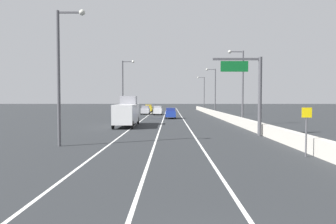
{
  "coord_description": "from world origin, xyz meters",
  "views": [
    {
      "loc": [
        -0.81,
        -5.61,
        3.51
      ],
      "look_at": [
        -1.1,
        40.32,
        1.61
      ],
      "focal_mm": 33.44,
      "sensor_mm": 36.0,
      "label": 1
    }
  ],
  "objects_px": {
    "overhead_sign_gantry": "(252,86)",
    "lamp_post_right_second": "(241,82)",
    "car_silver_4": "(145,110)",
    "car_yellow_3": "(149,108)",
    "lamp_post_right_third": "(214,88)",
    "lamp_post_left_near": "(62,68)",
    "speed_advisory_sign": "(306,128)",
    "box_truck": "(127,112)",
    "lamp_post_left_mid": "(124,86)",
    "car_blue_1": "(171,113)",
    "car_gray_2": "(152,107)",
    "lamp_post_right_fourth": "(203,91)",
    "car_white_0": "(158,110)"
  },
  "relations": [
    {
      "from": "lamp_post_right_second",
      "to": "car_silver_4",
      "type": "height_order",
      "value": "lamp_post_right_second"
    },
    {
      "from": "car_gray_2",
      "to": "car_blue_1",
      "type": "bearing_deg",
      "value": -82.43
    },
    {
      "from": "lamp_post_right_third",
      "to": "car_gray_2",
      "type": "distance_m",
      "value": 35.73
    },
    {
      "from": "car_yellow_3",
      "to": "car_silver_4",
      "type": "distance_m",
      "value": 12.28
    },
    {
      "from": "car_silver_4",
      "to": "car_blue_1",
      "type": "bearing_deg",
      "value": -68.78
    },
    {
      "from": "lamp_post_right_second",
      "to": "lamp_post_right_third",
      "type": "distance_m",
      "value": 25.11
    },
    {
      "from": "car_gray_2",
      "to": "car_yellow_3",
      "type": "distance_m",
      "value": 16.1
    },
    {
      "from": "lamp_post_right_fourth",
      "to": "lamp_post_left_near",
      "type": "relative_size",
      "value": 1.0
    },
    {
      "from": "overhead_sign_gantry",
      "to": "car_yellow_3",
      "type": "distance_m",
      "value": 55.27
    },
    {
      "from": "overhead_sign_gantry",
      "to": "car_blue_1",
      "type": "xyz_separation_m",
      "value": [
        -7.71,
        26.53,
        -3.75
      ]
    },
    {
      "from": "speed_advisory_sign",
      "to": "lamp_post_right_second",
      "type": "xyz_separation_m",
      "value": [
        1.28,
        23.33,
        4.02
      ]
    },
    {
      "from": "lamp_post_right_fourth",
      "to": "car_silver_4",
      "type": "relative_size",
      "value": 2.3
    },
    {
      "from": "car_gray_2",
      "to": "car_yellow_3",
      "type": "height_order",
      "value": "car_yellow_3"
    },
    {
      "from": "speed_advisory_sign",
      "to": "car_blue_1",
      "type": "bearing_deg",
      "value": 102.29
    },
    {
      "from": "car_blue_1",
      "to": "car_gray_2",
      "type": "relative_size",
      "value": 1.02
    },
    {
      "from": "speed_advisory_sign",
      "to": "box_truck",
      "type": "bearing_deg",
      "value": 122.9
    },
    {
      "from": "lamp_post_right_third",
      "to": "lamp_post_left_near",
      "type": "distance_m",
      "value": 47.54
    },
    {
      "from": "lamp_post_right_second",
      "to": "car_yellow_3",
      "type": "distance_m",
      "value": 44.03
    },
    {
      "from": "lamp_post_right_third",
      "to": "lamp_post_left_mid",
      "type": "bearing_deg",
      "value": -140.79
    },
    {
      "from": "lamp_post_right_second",
      "to": "box_truck",
      "type": "xyz_separation_m",
      "value": [
        -15.11,
        -1.95,
        -4.0
      ]
    },
    {
      "from": "lamp_post_left_near",
      "to": "car_blue_1",
      "type": "xyz_separation_m",
      "value": [
        8.09,
        33.21,
        -4.81
      ]
    },
    {
      "from": "car_blue_1",
      "to": "car_yellow_3",
      "type": "xyz_separation_m",
      "value": [
        -5.76,
        26.95,
        0.05
      ]
    },
    {
      "from": "speed_advisory_sign",
      "to": "lamp_post_left_mid",
      "type": "distance_m",
      "value": 38.13
    },
    {
      "from": "car_gray_2",
      "to": "lamp_post_left_mid",
      "type": "bearing_deg",
      "value": -92.72
    },
    {
      "from": "speed_advisory_sign",
      "to": "box_truck",
      "type": "xyz_separation_m",
      "value": [
        -13.83,
        21.38,
        0.02
      ]
    },
    {
      "from": "lamp_post_right_fourth",
      "to": "car_yellow_3",
      "type": "relative_size",
      "value": 2.47
    },
    {
      "from": "lamp_post_right_second",
      "to": "lamp_post_right_fourth",
      "type": "relative_size",
      "value": 1.0
    },
    {
      "from": "overhead_sign_gantry",
      "to": "car_blue_1",
      "type": "relative_size",
      "value": 1.71
    },
    {
      "from": "speed_advisory_sign",
      "to": "overhead_sign_gantry",
      "type": "bearing_deg",
      "value": 92.33
    },
    {
      "from": "lamp_post_right_third",
      "to": "lamp_post_right_fourth",
      "type": "height_order",
      "value": "same"
    },
    {
      "from": "speed_advisory_sign",
      "to": "car_blue_1",
      "type": "xyz_separation_m",
      "value": [
        -8.15,
        37.43,
        -0.79
      ]
    },
    {
      "from": "car_yellow_3",
      "to": "box_truck",
      "type": "xyz_separation_m",
      "value": [
        0.08,
        -42.99,
        0.76
      ]
    },
    {
      "from": "car_blue_1",
      "to": "lamp_post_right_fourth",
      "type": "bearing_deg",
      "value": 74.93
    },
    {
      "from": "speed_advisory_sign",
      "to": "lamp_post_right_third",
      "type": "bearing_deg",
      "value": 88.57
    },
    {
      "from": "car_gray_2",
      "to": "car_yellow_3",
      "type": "bearing_deg",
      "value": -90.15
    },
    {
      "from": "overhead_sign_gantry",
      "to": "lamp_post_right_second",
      "type": "xyz_separation_m",
      "value": [
        1.72,
        12.43,
        1.06
      ]
    },
    {
      "from": "car_white_0",
      "to": "box_truck",
      "type": "relative_size",
      "value": 0.44
    },
    {
      "from": "lamp_post_right_fourth",
      "to": "car_gray_2",
      "type": "distance_m",
      "value": 17.58
    },
    {
      "from": "car_yellow_3",
      "to": "lamp_post_right_second",
      "type": "bearing_deg",
      "value": -69.69
    },
    {
      "from": "overhead_sign_gantry",
      "to": "lamp_post_right_second",
      "type": "height_order",
      "value": "lamp_post_right_second"
    },
    {
      "from": "lamp_post_right_third",
      "to": "lamp_post_left_mid",
      "type": "height_order",
      "value": "same"
    },
    {
      "from": "lamp_post_right_second",
      "to": "speed_advisory_sign",
      "type": "bearing_deg",
      "value": -93.14
    },
    {
      "from": "speed_advisory_sign",
      "to": "lamp_post_left_mid",
      "type": "height_order",
      "value": "lamp_post_left_mid"
    },
    {
      "from": "overhead_sign_gantry",
      "to": "car_white_0",
      "type": "relative_size",
      "value": 1.86
    },
    {
      "from": "box_truck",
      "to": "lamp_post_right_second",
      "type": "bearing_deg",
      "value": 7.34
    },
    {
      "from": "lamp_post_right_fourth",
      "to": "car_silver_4",
      "type": "distance_m",
      "value": 26.85
    },
    {
      "from": "lamp_post_left_near",
      "to": "car_gray_2",
      "type": "height_order",
      "value": "lamp_post_left_near"
    },
    {
      "from": "car_blue_1",
      "to": "car_yellow_3",
      "type": "relative_size",
      "value": 1.08
    },
    {
      "from": "box_truck",
      "to": "overhead_sign_gantry",
      "type": "bearing_deg",
      "value": -38.06
    },
    {
      "from": "speed_advisory_sign",
      "to": "car_gray_2",
      "type": "distance_m",
      "value": 81.67
    }
  ]
}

